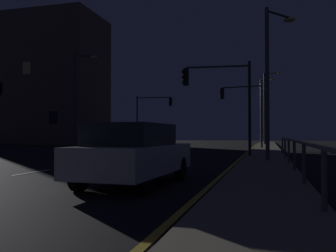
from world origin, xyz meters
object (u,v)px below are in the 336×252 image
(traffic_light_far_right, at_px, (152,110))
(street_lamp_far_end, at_px, (78,93))
(street_lamp_corner, at_px, (263,105))
(street_lamp_median, at_px, (272,68))
(car_oncoming, at_px, (112,141))
(traffic_light_mid_left, at_px, (243,103))
(street_lamp_mid_block, at_px, (267,102))
(car, at_px, (134,153))
(traffic_light_far_left, at_px, (219,90))
(building_distant, at_px, (40,81))

(traffic_light_far_right, height_order, street_lamp_far_end, street_lamp_far_end)
(traffic_light_far_right, relative_size, street_lamp_corner, 0.73)
(street_lamp_corner, distance_m, street_lamp_far_end, 23.66)
(traffic_light_far_right, relative_size, street_lamp_median, 0.84)
(car_oncoming, xyz_separation_m, street_lamp_median, (10.35, -5.64, 3.47))
(traffic_light_mid_left, xyz_separation_m, street_lamp_mid_block, (2.02, 11.67, 1.07))
(car, relative_size, car_oncoming, 1.01)
(traffic_light_mid_left, distance_m, street_lamp_median, 15.44)
(traffic_light_far_right, bearing_deg, car, -72.95)
(street_lamp_corner, bearing_deg, traffic_light_far_left, -94.63)
(traffic_light_mid_left, bearing_deg, traffic_light_far_left, -92.48)
(traffic_light_far_left, relative_size, street_lamp_mid_block, 0.62)
(traffic_light_mid_left, xyz_separation_m, street_lamp_far_end, (-12.91, -5.72, 0.63))
(street_lamp_mid_block, bearing_deg, street_lamp_far_end, -130.65)
(car_oncoming, distance_m, street_lamp_median, 12.29)
(traffic_light_far_right, xyz_separation_m, street_lamp_far_end, (-2.21, -12.90, 0.63))
(traffic_light_far_right, distance_m, street_lamp_far_end, 13.11)
(car_oncoming, distance_m, street_lamp_mid_block, 23.97)
(car_oncoming, relative_size, street_lamp_far_end, 0.56)
(traffic_light_far_left, bearing_deg, traffic_light_far_right, 117.52)
(building_distant, bearing_deg, street_lamp_far_end, -47.82)
(traffic_light_far_left, relative_size, street_lamp_corner, 0.66)
(street_lamp_far_end, bearing_deg, car_oncoming, -39.19)
(traffic_light_far_left, bearing_deg, street_lamp_far_end, 151.89)
(car, relative_size, street_lamp_mid_block, 0.54)
(traffic_light_far_right, xyz_separation_m, street_lamp_mid_block, (12.72, 4.49, 1.07))
(street_lamp_median, bearing_deg, car, -112.92)
(traffic_light_mid_left, bearing_deg, building_distant, 158.82)
(traffic_light_far_right, bearing_deg, street_lamp_median, -60.05)
(traffic_light_far_right, xyz_separation_m, building_distant, (-17.20, 3.63, 4.50))
(street_lamp_median, relative_size, street_lamp_far_end, 0.87)
(car_oncoming, bearing_deg, street_lamp_far_end, 140.81)
(street_lamp_corner, bearing_deg, traffic_light_mid_left, -96.65)
(car_oncoming, relative_size, traffic_light_far_left, 0.86)
(traffic_light_far_left, height_order, street_lamp_mid_block, street_lamp_mid_block)
(building_distant, bearing_deg, traffic_light_far_right, -11.93)
(street_lamp_mid_block, height_order, street_lamp_median, street_lamp_mid_block)
(street_lamp_median, bearing_deg, street_lamp_far_end, 147.78)
(street_lamp_mid_block, bearing_deg, car, -95.33)
(traffic_light_mid_left, relative_size, street_lamp_corner, 0.71)
(car, distance_m, street_lamp_far_end, 21.65)
(traffic_light_far_right, height_order, building_distant, building_distant)
(traffic_light_mid_left, distance_m, traffic_light_far_left, 12.35)
(car, bearing_deg, street_lamp_median, 67.08)
(street_lamp_mid_block, height_order, building_distant, building_distant)
(street_lamp_median, distance_m, street_lamp_corner, 28.31)
(traffic_light_far_left, xyz_separation_m, street_lamp_mid_block, (2.55, 24.00, 1.35))
(street_lamp_median, xyz_separation_m, building_distant, (-30.13, 26.08, 4.25))
(car_oncoming, distance_m, street_lamp_corner, 24.95)
(car, height_order, street_lamp_mid_block, street_lamp_mid_block)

